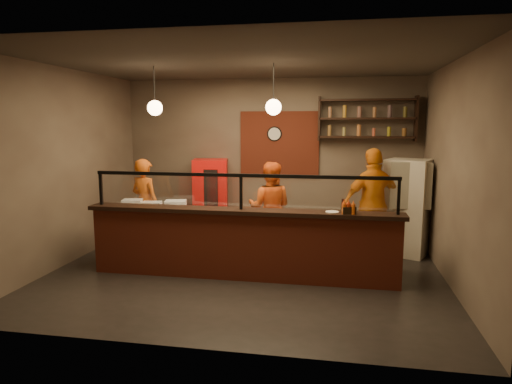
% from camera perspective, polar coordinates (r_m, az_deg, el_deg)
% --- Properties ---
extents(floor, '(6.00, 6.00, 0.00)m').
position_cam_1_polar(floor, '(7.26, -1.33, -9.98)').
color(floor, black).
rests_on(floor, ground).
extents(ceiling, '(6.00, 6.00, 0.00)m').
position_cam_1_polar(ceiling, '(6.94, -1.42, 15.96)').
color(ceiling, '#3D372F').
rests_on(ceiling, wall_back).
extents(wall_back, '(6.00, 0.00, 6.00)m').
position_cam_1_polar(wall_back, '(9.37, 1.74, 4.23)').
color(wall_back, '#6E6050').
rests_on(wall_back, floor).
extents(wall_left, '(0.00, 5.00, 5.00)m').
position_cam_1_polar(wall_left, '(8.08, -22.73, 2.88)').
color(wall_left, '#6E6050').
rests_on(wall_left, floor).
extents(wall_right, '(0.00, 5.00, 5.00)m').
position_cam_1_polar(wall_right, '(6.96, 23.61, 2.02)').
color(wall_right, '#6E6050').
rests_on(wall_right, floor).
extents(wall_front, '(6.00, 0.00, 6.00)m').
position_cam_1_polar(wall_front, '(4.52, -7.82, -0.50)').
color(wall_front, '#6E6050').
rests_on(wall_front, floor).
extents(brick_patch, '(1.60, 0.04, 1.30)m').
position_cam_1_polar(brick_patch, '(9.29, 2.95, 6.04)').
color(brick_patch, maroon).
rests_on(brick_patch, wall_back).
extents(service_counter, '(4.60, 0.25, 1.00)m').
position_cam_1_polar(service_counter, '(6.83, -1.85, -6.78)').
color(service_counter, maroon).
rests_on(service_counter, floor).
extents(counter_ledge, '(4.70, 0.37, 0.06)m').
position_cam_1_polar(counter_ledge, '(6.71, -1.87, -2.41)').
color(counter_ledge, black).
rests_on(counter_ledge, service_counter).
extents(worktop_cabinet, '(4.60, 0.75, 0.85)m').
position_cam_1_polar(worktop_cabinet, '(7.32, -1.02, -6.33)').
color(worktop_cabinet, gray).
rests_on(worktop_cabinet, floor).
extents(worktop, '(4.60, 0.75, 0.05)m').
position_cam_1_polar(worktop, '(7.22, -1.03, -2.88)').
color(worktop, silver).
rests_on(worktop, worktop_cabinet).
extents(sneeze_guard, '(4.50, 0.05, 0.52)m').
position_cam_1_polar(sneeze_guard, '(6.65, -1.89, 0.47)').
color(sneeze_guard, white).
rests_on(sneeze_guard, counter_ledge).
extents(wall_shelving, '(1.84, 0.28, 0.85)m').
position_cam_1_polar(wall_shelving, '(9.07, 13.69, 8.91)').
color(wall_shelving, black).
rests_on(wall_shelving, wall_back).
extents(wall_clock, '(0.30, 0.04, 0.30)m').
position_cam_1_polar(wall_clock, '(9.29, 2.33, 7.27)').
color(wall_clock, black).
rests_on(wall_clock, wall_back).
extents(pendant_left, '(0.24, 0.24, 0.77)m').
position_cam_1_polar(pendant_left, '(7.52, -12.52, 10.23)').
color(pendant_left, black).
rests_on(pendant_left, ceiling).
extents(pendant_right, '(0.24, 0.24, 0.77)m').
position_cam_1_polar(pendant_right, '(7.01, 2.20, 10.56)').
color(pendant_right, black).
rests_on(pendant_right, ceiling).
extents(cook_left, '(0.72, 0.61, 1.68)m').
position_cam_1_polar(cook_left, '(8.53, -13.68, -1.58)').
color(cook_left, '#C75312').
rests_on(cook_left, floor).
extents(cook_mid, '(0.81, 0.64, 1.64)m').
position_cam_1_polar(cook_mid, '(8.16, 1.73, -1.95)').
color(cook_mid, '#DF5115').
rests_on(cook_mid, floor).
extents(cook_right, '(1.21, 0.83, 1.90)m').
position_cam_1_polar(cook_right, '(8.02, 14.47, -1.45)').
color(cook_right, orange).
rests_on(cook_right, floor).
extents(fridge, '(0.91, 0.88, 1.69)m').
position_cam_1_polar(fridge, '(8.47, 18.35, -1.82)').
color(fridge, beige).
rests_on(fridge, floor).
extents(red_cooler, '(0.80, 0.75, 1.59)m').
position_cam_1_polar(red_cooler, '(9.37, -5.68, -0.77)').
color(red_cooler, red).
rests_on(red_cooler, floor).
extents(pizza_dough, '(0.68, 0.68, 0.01)m').
position_cam_1_polar(pizza_dough, '(7.07, 0.21, -2.86)').
color(pizza_dough, beige).
rests_on(pizza_dough, worktop).
extents(prep_tub_a, '(0.39, 0.34, 0.17)m').
position_cam_1_polar(prep_tub_a, '(7.54, -10.02, -1.68)').
color(prep_tub_a, silver).
rests_on(prep_tub_a, worktop).
extents(prep_tub_b, '(0.36, 0.31, 0.16)m').
position_cam_1_polar(prep_tub_b, '(7.86, -15.21, -1.47)').
color(prep_tub_b, silver).
rests_on(prep_tub_b, worktop).
extents(prep_tub_c, '(0.33, 0.29, 0.15)m').
position_cam_1_polar(prep_tub_c, '(7.59, -12.89, -1.77)').
color(prep_tub_c, silver).
rests_on(prep_tub_c, worktop).
extents(rolling_pin, '(0.36, 0.11, 0.06)m').
position_cam_1_polar(rolling_pin, '(7.71, -12.99, -1.94)').
color(rolling_pin, gold).
rests_on(rolling_pin, worktop).
extents(condiment_caddy, '(0.22, 0.19, 0.10)m').
position_cam_1_polar(condiment_caddy, '(6.49, 11.48, -2.22)').
color(condiment_caddy, black).
rests_on(condiment_caddy, counter_ledge).
extents(pepper_mill, '(0.05, 0.05, 0.19)m').
position_cam_1_polar(pepper_mill, '(6.61, 10.80, -1.64)').
color(pepper_mill, black).
rests_on(pepper_mill, counter_ledge).
extents(small_plate, '(0.22, 0.22, 0.01)m').
position_cam_1_polar(small_plate, '(6.55, 9.50, -2.48)').
color(small_plate, white).
rests_on(small_plate, counter_ledge).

